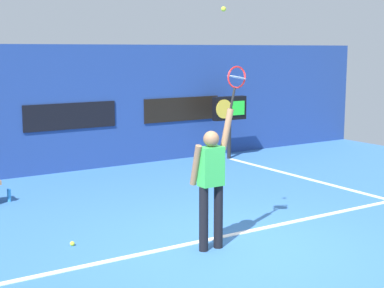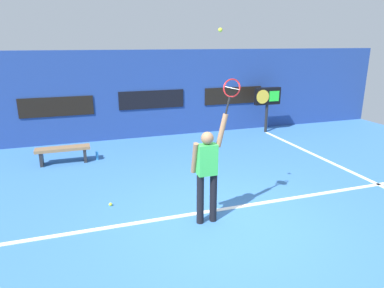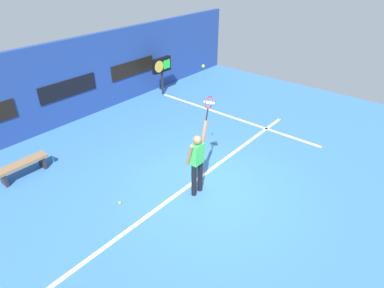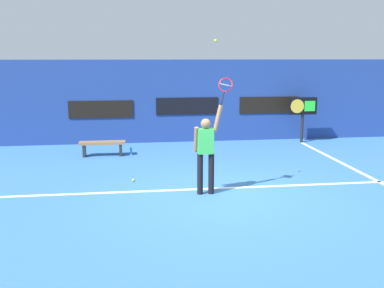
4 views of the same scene
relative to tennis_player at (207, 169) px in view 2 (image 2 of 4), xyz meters
The scene contains 14 objects.
ground_plane 1.08m from the tennis_player, 25.10° to the right, with size 18.00×18.00×0.00m, color #3870B2.
back_wall 6.25m from the tennis_player, 86.86° to the left, with size 18.00×0.20×2.90m, color navy.
sponsor_banner_center 6.12m from the tennis_player, 86.80° to the left, with size 2.20×0.03×0.60m, color black.
sponsor_banner_portside 6.66m from the tennis_player, 113.53° to the left, with size 2.20×0.03×0.60m, color black.
sponsor_banner_starboard 6.97m from the tennis_player, 61.31° to the left, with size 2.20×0.03×0.60m, color black.
court_baseline 1.11m from the tennis_player, 44.41° to the left, with size 10.00×0.10×0.01m, color white.
court_sideline 4.82m from the tennis_player, 22.96° to the left, with size 0.10×7.00×0.01m, color white.
tennis_player is the anchor object (origin of this frame).
tennis_racket 1.43m from the tennis_player, ahead, with size 0.38×0.27×0.63m.
tennis_ball 2.33m from the tennis_player, ahead, with size 0.07×0.07×0.07m, color #CCE033.
scoreboard_clock 6.99m from the tennis_player, 51.37° to the left, with size 0.96×0.20×1.61m.
court_bench 4.93m from the tennis_player, 121.08° to the left, with size 1.40×0.36×0.45m.
water_bottle 4.58m from the tennis_player, 111.56° to the left, with size 0.07×0.07×0.24m, color #338CD8.
spare_ball 2.22m from the tennis_player, 143.27° to the left, with size 0.07×0.07×0.07m, color #CCE033.
Camera 2 is at (-2.39, -5.15, 3.15)m, focal length 32.52 mm.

